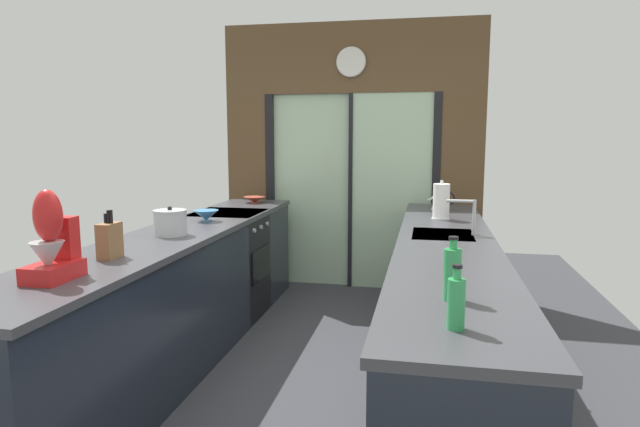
{
  "coord_description": "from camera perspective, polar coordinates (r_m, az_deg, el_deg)",
  "views": [
    {
      "loc": [
        0.78,
        -3.13,
        1.58
      ],
      "look_at": [
        -0.04,
        1.0,
        0.97
      ],
      "focal_mm": 30.37,
      "sensor_mm": 36.0,
      "label": 1
    }
  ],
  "objects": [
    {
      "name": "knife_block",
      "position": [
        3.13,
        -21.29,
        -2.63
      ],
      "size": [
        0.08,
        0.14,
        0.26
      ],
      "color": "brown",
      "rests_on": "left_counter_run"
    },
    {
      "name": "mixing_bowl_near",
      "position": [
        4.26,
        -11.91,
        -0.2
      ],
      "size": [
        0.19,
        0.19,
        0.09
      ],
      "color": "teal",
      "rests_on": "left_counter_run"
    },
    {
      "name": "soap_bottle_far",
      "position": [
        2.24,
        13.77,
        -6.11
      ],
      "size": [
        0.07,
        0.07,
        0.26
      ],
      "color": "#339E56",
      "rests_on": "right_counter_run"
    },
    {
      "name": "soap_bottle_near",
      "position": [
        1.92,
        14.16,
        -9.05
      ],
      "size": [
        0.06,
        0.06,
        0.23
      ],
      "color": "#339E56",
      "rests_on": "right_counter_run"
    },
    {
      "name": "mixing_bowl_far",
      "position": [
        5.36,
        -6.92,
        1.48
      ],
      "size": [
        0.22,
        0.22,
        0.06
      ],
      "color": "#BC4C38",
      "rests_on": "left_counter_run"
    },
    {
      "name": "kettle",
      "position": [
        4.92,
        12.54,
        1.47
      ],
      "size": [
        0.24,
        0.15,
        0.21
      ],
      "color": "#B7BABC",
      "rests_on": "right_counter_run"
    },
    {
      "name": "sink_faucet",
      "position": [
        3.72,
        15.41,
        0.24
      ],
      "size": [
        0.19,
        0.02,
        0.24
      ],
      "color": "#B7BABC",
      "rests_on": "right_counter_run"
    },
    {
      "name": "stand_mixer",
      "position": [
        2.75,
        -26.4,
        -3.04
      ],
      "size": [
        0.17,
        0.27,
        0.42
      ],
      "color": "red",
      "rests_on": "left_counter_run"
    },
    {
      "name": "oven_range",
      "position": [
        4.83,
        -9.56,
        -5.34
      ],
      "size": [
        0.6,
        0.6,
        0.92
      ],
      "color": "black",
      "rests_on": "ground_plane"
    },
    {
      "name": "left_counter_run",
      "position": [
        3.84,
        -15.6,
        -8.94
      ],
      "size": [
        0.62,
        3.8,
        0.92
      ],
      "color": "#1E232D",
      "rests_on": "ground_plane"
    },
    {
      "name": "ground_plane",
      "position": [
        4.13,
        -0.51,
        -14.4
      ],
      "size": [
        5.04,
        7.6,
        0.02
      ],
      "primitive_type": "cube",
      "color": "#38383D"
    },
    {
      "name": "back_wall_unit",
      "position": [
        5.58,
        3.3,
        7.67
      ],
      "size": [
        2.64,
        0.12,
        2.7
      ],
      "color": "brown",
      "rests_on": "ground_plane"
    },
    {
      "name": "paper_towel_roll",
      "position": [
        4.37,
        12.66,
        1.21
      ],
      "size": [
        0.15,
        0.15,
        0.31
      ],
      "color": "#B7BABC",
      "rests_on": "right_counter_run"
    },
    {
      "name": "right_counter_run",
      "position": [
        3.61,
        12.98,
        -9.98
      ],
      "size": [
        0.62,
        3.8,
        0.92
      ],
      "color": "#1E232D",
      "rests_on": "ground_plane"
    },
    {
      "name": "stock_pot",
      "position": [
        3.73,
        -15.5,
        -0.91
      ],
      "size": [
        0.22,
        0.22,
        0.19
      ],
      "color": "#B7BABC",
      "rests_on": "left_counter_run"
    }
  ]
}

